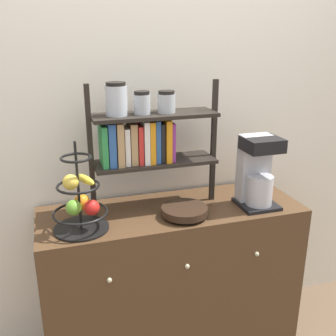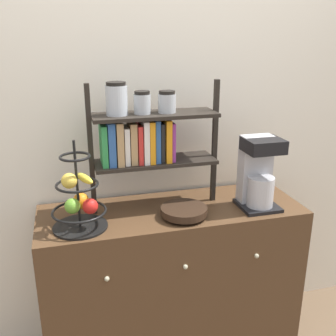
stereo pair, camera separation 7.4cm
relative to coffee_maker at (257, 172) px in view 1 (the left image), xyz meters
name	(u,v)px [view 1 (the left image)]	position (x,y,z in m)	size (l,w,h in m)	color
wall_back	(157,123)	(-0.44, 0.36, 0.22)	(7.00, 0.05, 2.60)	silver
sideboard	(172,282)	(-0.44, 0.08, -0.63)	(1.37, 0.49, 0.90)	#4C331E
coffee_maker	(257,172)	(0.00, 0.00, 0.00)	(0.20, 0.20, 0.38)	black
fruit_stand	(80,202)	(-0.91, -0.02, -0.05)	(0.26, 0.26, 0.43)	black
wooden_bowl	(184,211)	(-0.41, -0.03, -0.15)	(0.23, 0.23, 0.05)	black
shelf_hutch	(142,134)	(-0.58, 0.14, 0.21)	(0.67, 0.20, 0.65)	black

